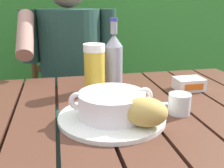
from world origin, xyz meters
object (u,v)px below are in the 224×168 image
object	(u,v)px
bread_roll	(145,112)
beer_glass	(94,68)
chair_near_diner	(71,98)
table_knife	(152,104)
soup_bowl	(112,103)
beer_bottle	(114,60)
butter_tub	(189,84)
person_eating	(71,69)
serving_plate	(112,117)
water_glass_small	(179,104)

from	to	relation	value
bread_roll	beer_glass	distance (m)	0.33
chair_near_diner	table_knife	bearing A→B (deg)	-75.40
chair_near_diner	soup_bowl	xyz separation A→B (m)	(0.07, -0.90, 0.31)
beer_bottle	butter_tub	bearing A→B (deg)	-17.70
butter_tub	table_knife	bearing A→B (deg)	-147.56
chair_near_diner	beer_bottle	world-z (taller)	beer_bottle
person_eating	beer_bottle	size ratio (longest dim) A/B	4.82
bread_roll	table_knife	distance (m)	0.18
beer_bottle	butter_tub	xyz separation A→B (m)	(0.27, -0.08, -0.08)
person_eating	serving_plate	distance (m)	0.70
chair_near_diner	person_eating	xyz separation A→B (m)	(-0.00, -0.20, 0.24)
soup_bowl	beer_glass	bearing A→B (deg)	93.00
person_eating	bread_roll	distance (m)	0.80
chair_near_diner	soup_bowl	size ratio (longest dim) A/B	4.24
water_glass_small	serving_plate	bearing A→B (deg)	179.45
chair_near_diner	water_glass_small	bearing A→B (deg)	-73.33
chair_near_diner	bread_roll	xyz separation A→B (m)	(0.14, -0.98, 0.31)
serving_plate	water_glass_small	distance (m)	0.20
serving_plate	beer_glass	xyz separation A→B (m)	(-0.01, 0.24, 0.08)
chair_near_diner	water_glass_small	world-z (taller)	chair_near_diner
chair_near_diner	water_glass_small	xyz separation A→B (m)	(0.27, -0.90, 0.29)
chair_near_diner	bread_roll	distance (m)	1.04
soup_bowl	beer_glass	xyz separation A→B (m)	(-0.01, 0.24, 0.04)
serving_plate	beer_bottle	xyz separation A→B (m)	(0.07, 0.28, 0.10)
beer_glass	water_glass_small	world-z (taller)	beer_glass
beer_glass	beer_bottle	size ratio (longest dim) A/B	0.67
water_glass_small	butter_tub	xyz separation A→B (m)	(0.13, 0.19, -0.01)
beer_glass	water_glass_small	xyz separation A→B (m)	(0.21, -0.24, -0.06)
bread_roll	butter_tub	bearing A→B (deg)	46.13
person_eating	table_knife	xyz separation A→B (m)	(0.22, -0.63, 0.03)
butter_tub	beer_glass	bearing A→B (deg)	172.10
soup_bowl	beer_glass	size ratio (longest dim) A/B	1.35
chair_near_diner	butter_tub	world-z (taller)	chair_near_diner
bread_roll	beer_bottle	distance (m)	0.36
person_eating	butter_tub	world-z (taller)	person_eating
bread_roll	butter_tub	size ratio (longest dim) A/B	1.32
beer_bottle	serving_plate	bearing A→B (deg)	-103.30
butter_tub	serving_plate	bearing A→B (deg)	-149.93
serving_plate	beer_glass	world-z (taller)	beer_glass
person_eating	soup_bowl	world-z (taller)	person_eating
serving_plate	person_eating	bearing A→B (deg)	95.95
serving_plate	bread_roll	xyz separation A→B (m)	(0.07, -0.08, 0.04)
chair_near_diner	beer_glass	bearing A→B (deg)	-85.02
chair_near_diner	table_knife	world-z (taller)	chair_near_diner
chair_near_diner	table_knife	distance (m)	0.90
person_eating	serving_plate	world-z (taller)	person_eating
soup_bowl	beer_glass	world-z (taller)	beer_glass
beer_glass	water_glass_small	size ratio (longest dim) A/B	2.68
soup_bowl	beer_bottle	xyz separation A→B (m)	(0.07, 0.28, 0.06)
person_eating	water_glass_small	size ratio (longest dim) A/B	19.16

